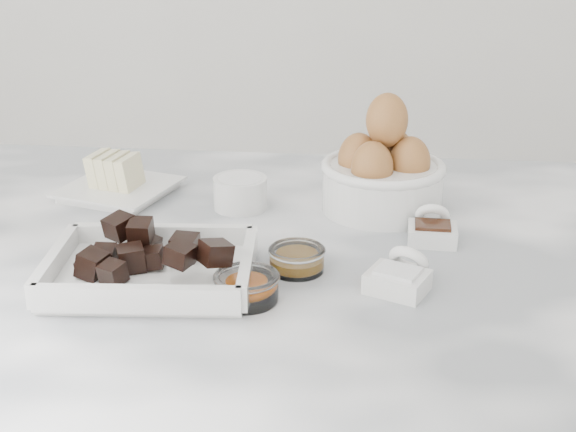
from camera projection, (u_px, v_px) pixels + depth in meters
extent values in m
cube|color=white|center=(269.00, 272.00, 0.95)|extent=(1.20, 0.80, 0.04)
cube|color=white|center=(152.00, 277.00, 0.88)|extent=(0.22, 0.17, 0.01)
cube|color=white|center=(119.00, 191.00, 1.13)|extent=(0.16, 0.16, 0.01)
cube|color=white|center=(119.00, 187.00, 1.13)|extent=(0.17, 0.17, 0.00)
cylinder|color=white|center=(240.00, 193.00, 1.08)|extent=(0.07, 0.07, 0.04)
cylinder|color=white|center=(240.00, 181.00, 1.07)|extent=(0.06, 0.06, 0.01)
cylinder|color=white|center=(382.00, 187.00, 1.07)|extent=(0.16, 0.16, 0.06)
torus|color=white|center=(383.00, 167.00, 1.06)|extent=(0.17, 0.17, 0.01)
ellipsoid|color=#9B6232|center=(409.00, 161.00, 1.06)|extent=(0.05, 0.05, 0.07)
ellipsoid|color=#9B6232|center=(358.00, 161.00, 1.05)|extent=(0.05, 0.05, 0.07)
ellipsoid|color=#9B6232|center=(386.00, 154.00, 1.08)|extent=(0.05, 0.05, 0.07)
ellipsoid|color=#9B6232|center=(379.00, 169.00, 1.02)|extent=(0.05, 0.05, 0.07)
ellipsoid|color=#9B6232|center=(387.00, 120.00, 1.03)|extent=(0.05, 0.05, 0.07)
cylinder|color=white|center=(297.00, 260.00, 0.90)|extent=(0.06, 0.06, 0.03)
torus|color=white|center=(297.00, 250.00, 0.90)|extent=(0.07, 0.07, 0.01)
cylinder|color=#C4790D|center=(297.00, 263.00, 0.90)|extent=(0.05, 0.05, 0.01)
cylinder|color=white|center=(247.00, 288.00, 0.83)|extent=(0.07, 0.07, 0.03)
torus|color=white|center=(247.00, 277.00, 0.83)|extent=(0.07, 0.07, 0.01)
ellipsoid|color=orange|center=(247.00, 288.00, 0.83)|extent=(0.04, 0.04, 0.02)
cube|color=white|center=(432.00, 234.00, 0.97)|extent=(0.06, 0.05, 0.02)
cube|color=black|center=(433.00, 225.00, 0.97)|extent=(0.04, 0.04, 0.00)
torus|color=white|center=(432.00, 216.00, 1.00)|extent=(0.05, 0.04, 0.04)
cube|color=white|center=(397.00, 282.00, 0.85)|extent=(0.08, 0.07, 0.02)
cube|color=white|center=(398.00, 271.00, 0.85)|extent=(0.06, 0.05, 0.00)
torus|color=white|center=(409.00, 260.00, 0.87)|extent=(0.06, 0.05, 0.04)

